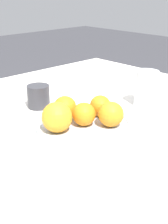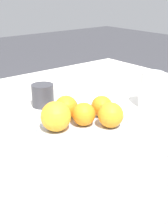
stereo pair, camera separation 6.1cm
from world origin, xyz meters
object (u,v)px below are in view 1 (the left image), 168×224
(orange_0, at_px, (84,114))
(orange_2, at_px, (57,117))
(orange_1, at_px, (65,108))
(orange_4, at_px, (100,106))
(cup_1, at_px, (38,96))
(fruit_platter, at_px, (84,125))
(water_glass, at_px, (146,88))
(orange_3, at_px, (111,114))

(orange_0, distance_m, orange_2, 0.08)
(orange_1, relative_size, orange_4, 1.07)
(orange_4, distance_m, cup_1, 0.23)
(orange_2, distance_m, cup_1, 0.23)
(orange_0, bearing_deg, orange_1, 96.06)
(fruit_platter, bearing_deg, orange_0, -134.41)
(cup_1, bearing_deg, water_glass, -40.72)
(water_glass, bearing_deg, orange_0, 179.02)
(orange_0, height_order, orange_2, orange_2)
(fruit_platter, height_order, orange_2, orange_2)
(orange_3, height_order, orange_4, orange_3)
(cup_1, bearing_deg, orange_2, -113.22)
(orange_1, relative_size, cup_1, 0.91)
(fruit_platter, relative_size, cup_1, 3.62)
(fruit_platter, distance_m, orange_2, 0.10)
(orange_4, bearing_deg, orange_3, -113.88)
(orange_3, distance_m, orange_4, 0.08)
(fruit_platter, bearing_deg, cup_1, 88.91)
(fruit_platter, xyz_separation_m, orange_0, (-0.01, -0.01, 0.04))
(orange_3, xyz_separation_m, water_glass, (0.23, 0.05, 0.01))
(orange_2, height_order, orange_3, orange_2)
(orange_3, distance_m, cup_1, 0.29)
(fruit_platter, distance_m, water_glass, 0.28)
(cup_1, bearing_deg, orange_1, -96.31)
(orange_0, bearing_deg, fruit_platter, 45.59)
(orange_2, xyz_separation_m, cup_1, (0.09, 0.21, -0.02))
(orange_3, xyz_separation_m, cup_1, (-0.04, 0.29, -0.01))
(orange_1, distance_m, orange_2, 0.09)
(water_glass, bearing_deg, orange_4, 174.23)
(orange_1, xyz_separation_m, orange_2, (-0.07, -0.05, 0.01))
(orange_0, height_order, orange_4, orange_0)
(orange_2, bearing_deg, water_glass, -3.96)
(orange_2, distance_m, water_glass, 0.37)
(orange_4, height_order, water_glass, water_glass)
(orange_1, height_order, orange_3, orange_3)
(fruit_platter, relative_size, orange_0, 4.14)
(water_glass, distance_m, cup_1, 0.36)
(orange_4, bearing_deg, orange_0, -169.35)
(orange_0, height_order, cup_1, orange_0)
(orange_2, distance_m, orange_3, 0.15)
(orange_1, relative_size, orange_3, 0.96)
(orange_3, bearing_deg, water_glass, 12.46)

